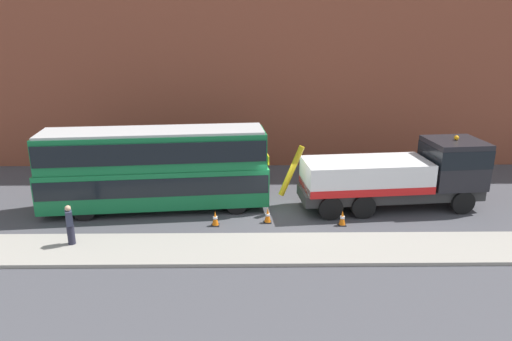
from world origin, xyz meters
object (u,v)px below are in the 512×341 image
at_px(recovery_tow_truck, 400,174).
at_px(traffic_cone_near_bus, 215,219).
at_px(traffic_cone_midway, 268,216).
at_px(double_decker_bus, 155,166).
at_px(pedestrian_onlooker, 70,225).
at_px(traffic_cone_near_truck, 342,218).

distance_m(recovery_tow_truck, traffic_cone_near_bus, 9.43).
bearing_deg(traffic_cone_midway, double_decker_bus, 161.89).
bearing_deg(pedestrian_onlooker, double_decker_bus, 31.70).
relative_size(pedestrian_onlooker, traffic_cone_near_truck, 2.38).
bearing_deg(double_decker_bus, traffic_cone_near_bus, -40.44).
relative_size(recovery_tow_truck, traffic_cone_midway, 14.21).
xyz_separation_m(double_decker_bus, traffic_cone_near_truck, (8.91, -2.14, -1.89)).
height_order(recovery_tow_truck, traffic_cone_midway, recovery_tow_truck).
height_order(pedestrian_onlooker, traffic_cone_midway, pedestrian_onlooker).
bearing_deg(traffic_cone_near_bus, traffic_cone_near_truck, -0.34).
relative_size(double_decker_bus, traffic_cone_midway, 15.55).
bearing_deg(double_decker_bus, pedestrian_onlooker, -129.14).
height_order(traffic_cone_near_bus, traffic_cone_near_truck, same).
bearing_deg(recovery_tow_truck, traffic_cone_near_truck, -151.43).
xyz_separation_m(pedestrian_onlooker, traffic_cone_midway, (8.26, 2.44, -0.64)).
xyz_separation_m(recovery_tow_truck, traffic_cone_near_truck, (-3.21, -2.19, -1.42)).
xyz_separation_m(pedestrian_onlooker, traffic_cone_near_bus, (5.83, 2.12, -0.64)).
bearing_deg(recovery_tow_truck, traffic_cone_near_bus, -172.39).
bearing_deg(double_decker_bus, traffic_cone_midway, -23.85).
bearing_deg(recovery_tow_truck, pedestrian_onlooker, -169.74).
height_order(recovery_tow_truck, pedestrian_onlooker, recovery_tow_truck).
relative_size(traffic_cone_midway, traffic_cone_near_truck, 1.00).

